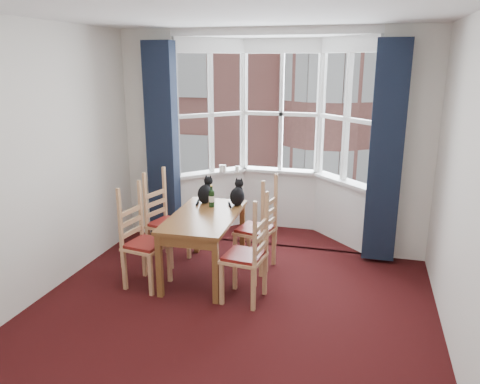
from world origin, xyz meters
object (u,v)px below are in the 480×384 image
at_px(chair_left_near, 139,244).
at_px(chair_left_far, 162,223).
at_px(chair_right_far, 262,232).
at_px(cat_right, 237,195).
at_px(chair_right_near, 252,259).
at_px(wine_bottle, 212,197).
at_px(candle_extra, 237,169).
at_px(candle_short, 224,168).
at_px(dining_table, 204,223).
at_px(cat_left, 206,192).
at_px(candle_tall, 221,169).

bearing_deg(chair_left_near, chair_left_far, 93.22).
xyz_separation_m(chair_right_far, cat_right, (-0.34, 0.14, 0.39)).
bearing_deg(chair_right_near, wine_bottle, 131.84).
bearing_deg(wine_bottle, chair_left_far, -177.42).
bearing_deg(chair_left_far, wine_bottle, 2.58).
height_order(chair_right_far, candle_extra, candle_extra).
bearing_deg(chair_left_near, candle_short, 78.67).
distance_m(dining_table, chair_left_far, 0.73).
height_order(dining_table, candle_extra, candle_extra).
relative_size(wine_bottle, candle_extra, 2.86).
distance_m(chair_right_far, candle_extra, 1.44).
bearing_deg(chair_right_near, cat_left, 131.71).
height_order(cat_right, candle_extra, cat_right).
bearing_deg(chair_left_far, chair_right_far, 1.84).
height_order(chair_right_far, candle_short, candle_short).
bearing_deg(cat_right, wine_bottle, -151.18).
height_order(dining_table, cat_left, cat_left).
bearing_deg(cat_left, chair_right_far, -10.32).
height_order(chair_right_near, candle_extra, candle_extra).
bearing_deg(chair_right_far, chair_right_near, -84.62).
distance_m(wine_bottle, candle_short, 1.23).
bearing_deg(chair_left_near, wine_bottle, 50.01).
relative_size(chair_right_near, chair_right_far, 1.00).
height_order(chair_right_near, chair_right_far, same).
xyz_separation_m(cat_left, cat_right, (0.40, 0.01, -0.00)).
bearing_deg(candle_short, chair_right_near, -65.42).
distance_m(chair_left_far, cat_left, 0.67).
bearing_deg(chair_left_far, cat_right, 11.15).
xyz_separation_m(chair_left_far, cat_left, (0.51, 0.17, 0.39)).
height_order(chair_left_near, cat_right, cat_right).
distance_m(wine_bottle, candle_tall, 1.20).
bearing_deg(dining_table, cat_right, 60.16).
distance_m(chair_right_near, candle_tall, 2.20).
distance_m(chair_left_near, chair_right_far, 1.41).
height_order(chair_right_near, cat_right, cat_right).
relative_size(chair_right_far, candle_tall, 8.71).
bearing_deg(chair_left_far, chair_right_near, -29.09).
distance_m(chair_right_near, candle_short, 2.21).
xyz_separation_m(chair_left_near, chair_left_far, (-0.04, 0.69, 0.00)).
relative_size(cat_left, candle_tall, 3.22).
bearing_deg(wine_bottle, candle_extra, 91.39).
bearing_deg(candle_tall, candle_extra, 12.83).
bearing_deg(candle_short, chair_left_near, -101.33).
bearing_deg(candle_short, candle_extra, 6.14).
bearing_deg(chair_right_near, cat_right, 114.12).
distance_m(chair_right_near, cat_left, 1.28).
distance_m(chair_right_far, cat_left, 0.85).
height_order(cat_left, wine_bottle, cat_left).
distance_m(dining_table, cat_left, 0.52).
xyz_separation_m(chair_right_near, cat_left, (-0.81, 0.91, 0.39)).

